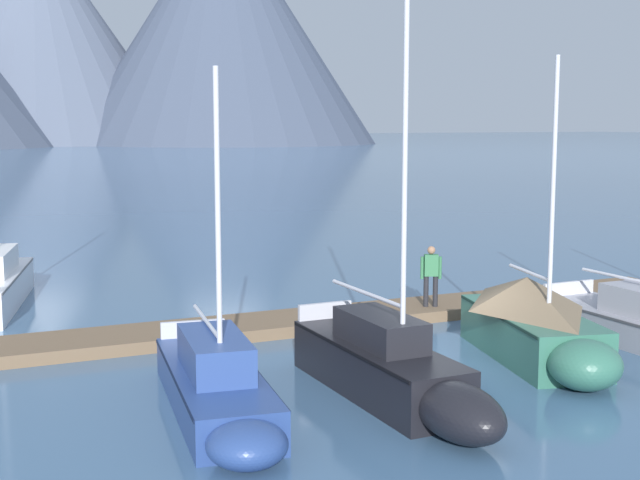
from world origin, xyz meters
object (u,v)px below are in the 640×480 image
object	(u,v)px
sailboat_mid_dock_port	(393,369)
person_on_dock	(431,272)
sailboat_second_berth	(218,387)
sailboat_mid_dock_starboard	(536,324)

from	to	relation	value
sailboat_mid_dock_port	person_on_dock	distance (m)	7.64
sailboat_second_berth	sailboat_mid_dock_starboard	world-z (taller)	sailboat_mid_dock_starboard
sailboat_mid_dock_port	person_on_dock	bearing A→B (deg)	50.20
sailboat_second_berth	sailboat_mid_dock_port	xyz separation A→B (m)	(3.27, -0.82, 0.11)
sailboat_mid_dock_starboard	sailboat_mid_dock_port	bearing A→B (deg)	-166.84
sailboat_mid_dock_starboard	person_on_dock	world-z (taller)	sailboat_mid_dock_starboard
sailboat_second_berth	sailboat_mid_dock_port	bearing A→B (deg)	-14.05
sailboat_second_berth	person_on_dock	world-z (taller)	sailboat_second_berth
sailboat_mid_dock_port	person_on_dock	size ratio (longest dim) A/B	5.41
person_on_dock	sailboat_second_berth	bearing A→B (deg)	-148.28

